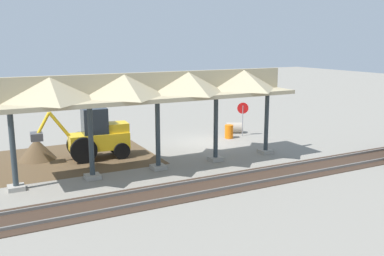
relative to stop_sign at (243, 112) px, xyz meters
The scene contains 9 objects.
ground_plane 3.66m from the stop_sign, ahead, with size 120.00×120.00×0.00m, color gray.
dirt_work_zone 11.85m from the stop_sign, ahead, with size 9.11×7.00×0.01m, color brown.
platform_canopy 9.56m from the stop_sign, 28.53° to the left, with size 14.66×3.20×4.90m.
rail_tracks 8.71m from the stop_sign, 67.94° to the left, with size 60.00×2.58×0.15m.
stop_sign is the anchor object (origin of this frame).
backhoe 10.37m from the stop_sign, ahead, with size 5.18×1.90×2.82m.
dirt_mound 13.39m from the stop_sign, ahead, with size 4.06×4.06×2.36m, color brown.
concrete_pipe 1.70m from the stop_sign, 93.39° to the right, with size 1.37×1.18×0.74m.
traffic_barrel 1.69m from the stop_sign, ahead, with size 0.56×0.56×0.90m, color orange.
Camera 1 is at (13.02, 23.14, 6.40)m, focal length 40.00 mm.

